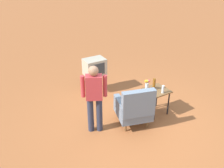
% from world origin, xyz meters
% --- Properties ---
extents(ground_plane, '(60.00, 60.00, 0.00)m').
position_xyz_m(ground_plane, '(0.00, 0.00, 0.00)').
color(ground_plane, '#AD6033').
extents(armchair, '(0.95, 0.96, 1.06)m').
position_xyz_m(armchair, '(0.07, 0.03, 0.50)').
color(armchair, brown).
rests_on(armchair, ground).
extents(side_table, '(0.56, 0.56, 0.67)m').
position_xyz_m(side_table, '(-0.72, -0.13, 0.57)').
color(side_table, black).
rests_on(side_table, ground).
extents(tv_on_stand, '(0.61, 0.46, 1.03)m').
position_xyz_m(tv_on_stand, '(0.06, -1.98, 0.78)').
color(tv_on_stand, black).
rests_on(tv_on_stand, ground).
extents(person_standing, '(0.51, 0.36, 1.64)m').
position_xyz_m(person_standing, '(0.95, -0.29, 0.94)').
color(person_standing, '#2D3347').
rests_on(person_standing, ground).
extents(bottle_short_clear, '(0.06, 0.06, 0.20)m').
position_xyz_m(bottle_short_clear, '(-0.74, 0.06, 0.77)').
color(bottle_short_clear, silver).
rests_on(bottle_short_clear, side_table).
extents(bottle_tall_amber, '(0.07, 0.07, 0.30)m').
position_xyz_m(bottle_tall_amber, '(-0.67, -0.19, 0.82)').
color(bottle_tall_amber, brown).
rests_on(bottle_tall_amber, side_table).
extents(flower_vase, '(0.15, 0.10, 0.27)m').
position_xyz_m(flower_vase, '(-0.52, -0.29, 0.82)').
color(flower_vase, silver).
rests_on(flower_vase, side_table).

